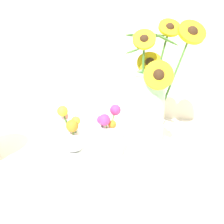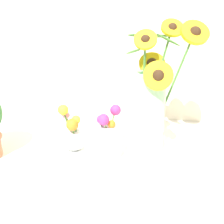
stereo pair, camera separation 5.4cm
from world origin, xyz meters
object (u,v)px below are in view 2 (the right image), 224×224
(serving_tray, at_px, (112,155))
(vase_small_center, at_px, (108,138))
(mason_jar_sunflowers, at_px, (152,99))
(vase_bulb_right, at_px, (73,134))

(serving_tray, xyz_separation_m, vase_small_center, (-0.00, -0.03, 0.08))
(mason_jar_sunflowers, distance_m, vase_small_center, 0.18)
(serving_tray, height_order, mason_jar_sunflowers, mason_jar_sunflowers)
(vase_small_center, distance_m, vase_bulb_right, 0.12)
(serving_tray, relative_size, vase_bulb_right, 2.91)
(serving_tray, relative_size, mason_jar_sunflowers, 1.11)
(vase_small_center, bearing_deg, serving_tray, 81.12)
(serving_tray, bearing_deg, vase_small_center, -98.88)
(vase_bulb_right, bearing_deg, mason_jar_sunflowers, 12.27)
(mason_jar_sunflowers, height_order, vase_bulb_right, mason_jar_sunflowers)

